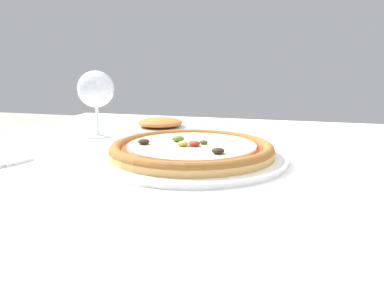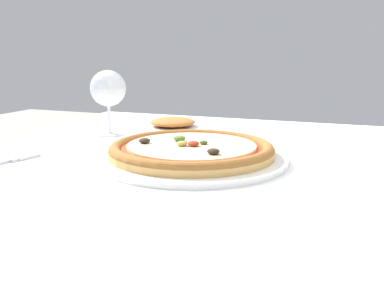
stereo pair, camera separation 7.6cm
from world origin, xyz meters
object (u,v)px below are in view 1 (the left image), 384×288
pizza_plate (192,151)px  wine_glass_far_left (96,91)px  side_plate (160,126)px  dining_table (323,214)px

pizza_plate → wine_glass_far_left: (-0.27, 0.16, 0.09)m
wine_glass_far_left → side_plate: bearing=43.7°
dining_table → side_plate: bearing=144.7°
pizza_plate → side_plate: bearing=119.5°
pizza_plate → wine_glass_far_left: size_ratio=2.26×
pizza_plate → dining_table: bearing=-0.6°
pizza_plate → side_plate: 0.31m
dining_table → side_plate: size_ratio=7.50×
pizza_plate → wine_glass_far_left: 0.32m
dining_table → pizza_plate: size_ratio=4.22×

